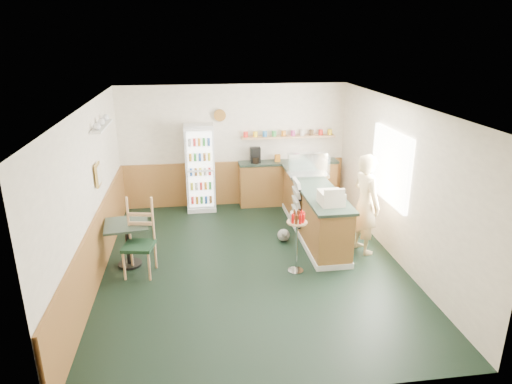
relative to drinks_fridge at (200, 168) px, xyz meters
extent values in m
plane|color=black|center=(0.77, -2.74, -0.95)|extent=(6.00, 6.00, 0.00)
cube|color=#F3E6CF|center=(0.77, 0.27, 0.40)|extent=(5.00, 0.02, 2.70)
cube|color=#F3E6CF|center=(-1.74, -2.74, 0.40)|extent=(0.02, 6.00, 2.70)
cube|color=#F3E6CF|center=(3.28, -2.74, 0.40)|extent=(0.02, 6.00, 2.70)
cube|color=white|center=(0.77, -2.74, 1.76)|extent=(5.00, 6.00, 0.02)
cube|color=olive|center=(0.77, 0.23, -0.45)|extent=(4.98, 0.05, 1.00)
cube|color=olive|center=(-1.70, -2.74, -0.45)|extent=(0.05, 5.98, 1.00)
cube|color=white|center=(3.23, -2.44, 0.60)|extent=(0.06, 1.45, 1.25)
cube|color=#DBB152|center=(-1.68, -2.24, 0.60)|extent=(0.03, 0.32, 0.38)
cube|color=white|center=(-1.63, -1.74, 1.30)|extent=(0.18, 1.20, 0.03)
cylinder|color=#935F24|center=(0.47, 0.20, 1.10)|extent=(0.26, 0.04, 0.26)
cube|color=olive|center=(2.12, -1.67, -0.47)|extent=(0.60, 2.95, 0.95)
cube|color=white|center=(2.12, -1.67, -0.90)|extent=(0.64, 2.97, 0.10)
cube|color=#2C3D31|center=(2.12, -1.67, 0.04)|extent=(0.68, 3.01, 0.05)
cube|color=olive|center=(1.97, 0.06, -0.47)|extent=(2.20, 0.38, 0.95)
cube|color=#2C3D31|center=(1.97, 0.06, 0.04)|extent=(2.24, 0.42, 0.05)
cube|color=tan|center=(1.97, 0.14, 0.60)|extent=(2.10, 0.22, 0.04)
cube|color=black|center=(1.22, 0.06, 0.23)|extent=(0.22, 0.18, 0.34)
cylinder|color=#B2664C|center=(1.02, 0.14, 0.68)|extent=(0.10, 0.10, 0.12)
cylinder|color=#B2664C|center=(1.23, 0.14, 0.68)|extent=(0.10, 0.10, 0.12)
cylinder|color=#B2664C|center=(1.44, 0.14, 0.68)|extent=(0.10, 0.10, 0.12)
cylinder|color=#B2664C|center=(1.66, 0.14, 0.68)|extent=(0.10, 0.10, 0.12)
cylinder|color=#B2664C|center=(1.87, 0.14, 0.68)|extent=(0.10, 0.10, 0.12)
cylinder|color=#B2664C|center=(2.08, 0.14, 0.68)|extent=(0.10, 0.10, 0.12)
cylinder|color=#B2664C|center=(2.29, 0.14, 0.68)|extent=(0.10, 0.10, 0.12)
cylinder|color=#B2664C|center=(2.50, 0.14, 0.68)|extent=(0.10, 0.10, 0.12)
cylinder|color=#B2664C|center=(2.71, 0.14, 0.68)|extent=(0.10, 0.10, 0.12)
cylinder|color=#B2664C|center=(2.92, 0.14, 0.68)|extent=(0.10, 0.10, 0.12)
cube|color=silver|center=(0.00, 0.04, 0.00)|extent=(0.63, 0.44, 1.90)
cube|color=white|center=(0.00, -0.19, 0.01)|extent=(0.52, 0.02, 1.67)
cube|color=silver|center=(0.00, -0.26, 0.01)|extent=(0.56, 0.02, 1.73)
cube|color=silver|center=(2.12, -1.12, 0.09)|extent=(0.79, 0.42, 0.05)
cube|color=silver|center=(2.12, -1.12, 0.32)|extent=(0.78, 0.40, 0.40)
cube|color=beige|center=(2.12, -2.69, 0.17)|extent=(0.40, 0.42, 0.22)
imported|color=tan|center=(2.82, -2.50, -0.05)|extent=(0.56, 0.69, 1.80)
cylinder|color=silver|center=(1.46, -3.07, -0.94)|extent=(0.26, 0.26, 0.02)
cylinder|color=silver|center=(1.46, -3.07, -0.50)|extent=(0.04, 0.04, 0.87)
cylinder|color=tan|center=(1.46, -3.07, -0.07)|extent=(0.33, 0.33, 0.02)
cylinder|color=red|center=(1.56, -3.08, 0.02)|extent=(0.05, 0.05, 0.15)
cylinder|color=red|center=(1.55, -3.02, 0.02)|extent=(0.05, 0.05, 0.15)
cylinder|color=red|center=(1.50, -2.98, 0.02)|extent=(0.05, 0.05, 0.15)
cylinder|color=red|center=(1.44, -2.98, 0.02)|extent=(0.05, 0.05, 0.15)
cylinder|color=red|center=(1.38, -3.01, 0.02)|extent=(0.05, 0.05, 0.15)
cylinder|color=red|center=(1.36, -3.07, 0.02)|extent=(0.05, 0.05, 0.15)
cylinder|color=red|center=(1.38, -3.13, 0.02)|extent=(0.05, 0.05, 0.15)
cylinder|color=red|center=(1.43, -3.17, 0.02)|extent=(0.05, 0.05, 0.15)
cylinder|color=red|center=(1.49, -3.17, 0.02)|extent=(0.05, 0.05, 0.15)
cylinder|color=red|center=(1.54, -3.14, 0.02)|extent=(0.05, 0.05, 0.15)
cube|color=black|center=(1.78, -1.71, -0.70)|extent=(0.05, 0.46, 0.03)
cube|color=silver|center=(1.76, -1.71, -0.63)|extent=(0.09, 0.42, 0.16)
cube|color=black|center=(1.78, -1.71, -0.51)|extent=(0.05, 0.46, 0.03)
cube|color=silver|center=(1.76, -1.71, -0.44)|extent=(0.09, 0.42, 0.16)
cube|color=black|center=(1.78, -1.71, -0.32)|extent=(0.05, 0.46, 0.03)
cube|color=silver|center=(1.76, -1.71, -0.25)|extent=(0.09, 0.42, 0.16)
cube|color=black|center=(1.78, -1.71, -0.13)|extent=(0.05, 0.46, 0.03)
cube|color=silver|center=(1.76, -1.71, -0.06)|extent=(0.09, 0.42, 0.16)
cube|color=black|center=(1.78, -1.71, 0.06)|extent=(0.05, 0.46, 0.03)
cube|color=silver|center=(1.76, -1.71, 0.13)|extent=(0.09, 0.42, 0.16)
cylinder|color=black|center=(-1.28, -2.48, -0.93)|extent=(0.40, 0.40, 0.04)
cylinder|color=black|center=(-1.28, -2.48, -0.57)|extent=(0.08, 0.08, 0.70)
cube|color=#2C3D31|center=(-1.28, -2.48, -0.20)|extent=(0.77, 0.77, 0.04)
cube|color=black|center=(-1.06, -2.81, -0.44)|extent=(0.54, 0.54, 0.06)
cylinder|color=tan|center=(-1.26, -3.01, -0.70)|extent=(0.04, 0.04, 0.49)
cylinder|color=tan|center=(-0.86, -3.01, -0.70)|extent=(0.04, 0.04, 0.49)
cylinder|color=tan|center=(-1.26, -2.61, -0.70)|extent=(0.04, 0.04, 0.49)
cylinder|color=tan|center=(-0.86, -2.61, -0.70)|extent=(0.04, 0.04, 0.49)
cube|color=tan|center=(-1.06, -2.60, -0.07)|extent=(0.42, 0.12, 0.76)
sphere|color=#989792|center=(1.49, -1.90, -0.83)|extent=(0.23, 0.23, 0.23)
sphere|color=#989792|center=(1.49, -2.02, -0.73)|extent=(0.14, 0.14, 0.14)
camera|label=1|loc=(-0.11, -9.61, 2.79)|focal=32.00mm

